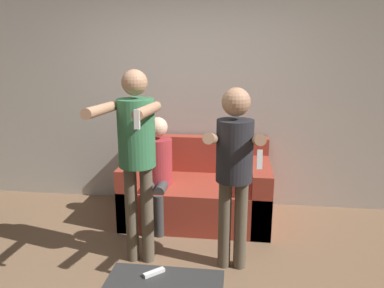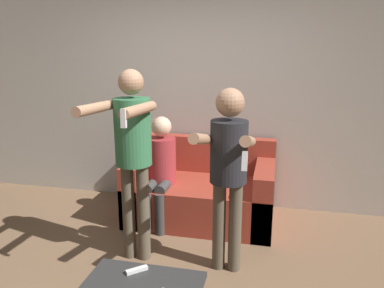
{
  "view_description": "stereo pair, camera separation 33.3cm",
  "coord_description": "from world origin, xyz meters",
  "views": [
    {
      "loc": [
        0.61,
        -2.44,
        1.86
      ],
      "look_at": [
        0.18,
        0.97,
        0.98
      ],
      "focal_mm": 35.0,
      "sensor_mm": 36.0,
      "label": 1
    },
    {
      "loc": [
        0.94,
        -2.38,
        1.86
      ],
      "look_at": [
        0.18,
        0.97,
        0.98
      ],
      "focal_mm": 35.0,
      "sensor_mm": 36.0,
      "label": 2
    }
  ],
  "objects": [
    {
      "name": "person_seated",
      "position": [
        -0.23,
        1.24,
        0.65
      ],
      "size": [
        0.3,
        0.52,
        1.17
      ],
      "color": "#383838",
      "rests_on": "ground_plane"
    },
    {
      "name": "couch",
      "position": [
        0.18,
        1.47,
        0.29
      ],
      "size": [
        1.57,
        0.94,
        0.86
      ],
      "color": "#9E3828",
      "rests_on": "ground_plane"
    },
    {
      "name": "person_standing_right",
      "position": [
        0.59,
        0.49,
        0.98
      ],
      "size": [
        0.42,
        0.72,
        1.57
      ],
      "color": "brown",
      "rests_on": "ground_plane"
    },
    {
      "name": "remote_far",
      "position": [
        0.08,
        -0.29,
        0.42
      ],
      "size": [
        0.14,
        0.13,
        0.02
      ],
      "color": "white",
      "rests_on": "coffee_table"
    },
    {
      "name": "person_standing_left",
      "position": [
        -0.23,
        0.49,
        1.07
      ],
      "size": [
        0.43,
        0.76,
        1.7
      ],
      "color": "brown",
      "rests_on": "ground_plane"
    },
    {
      "name": "wall_back",
      "position": [
        0.0,
        1.97,
        1.35
      ],
      "size": [
        6.4,
        0.06,
        2.7
      ],
      "color": "#B7B2A8",
      "rests_on": "ground_plane"
    }
  ]
}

